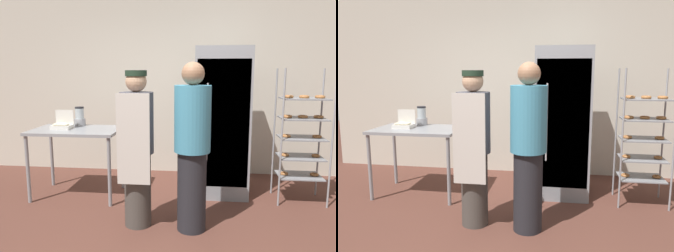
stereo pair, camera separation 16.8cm
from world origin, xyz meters
TOP-DOWN VIEW (x-y plane):
  - ground_plane at (0.00, 0.00)m, footprint 14.00×14.00m
  - back_wall at (0.00, 2.38)m, footprint 6.40×0.12m
  - refrigerator at (0.60, 1.48)m, footprint 0.68×0.75m
  - baking_rack at (1.56, 1.28)m, footprint 0.59×0.44m
  - prep_counter at (-1.24, 1.16)m, footprint 1.10×0.72m
  - donut_box at (-1.42, 1.14)m, footprint 0.24×0.19m
  - blender_pitcher at (-1.28, 1.41)m, footprint 0.15×0.15m
  - person_baker at (-0.30, 0.40)m, footprint 0.34×0.36m
  - person_customer at (0.26, 0.36)m, footprint 0.36×0.36m

SIDE VIEW (x-z plane):
  - ground_plane at x=0.00m, z-range 0.00..0.00m
  - prep_counter at x=-1.24m, z-range 0.34..1.22m
  - baking_rack at x=1.56m, z-range 0.01..1.65m
  - person_baker at x=-0.30m, z-range 0.03..1.64m
  - person_customer at x=0.26m, z-range 0.02..1.71m
  - donut_box at x=-1.42m, z-range 0.81..1.04m
  - refrigerator at x=0.60m, z-range 0.00..1.90m
  - blender_pitcher at x=-1.28m, z-range 0.86..1.12m
  - back_wall at x=0.00m, z-range 0.00..2.85m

